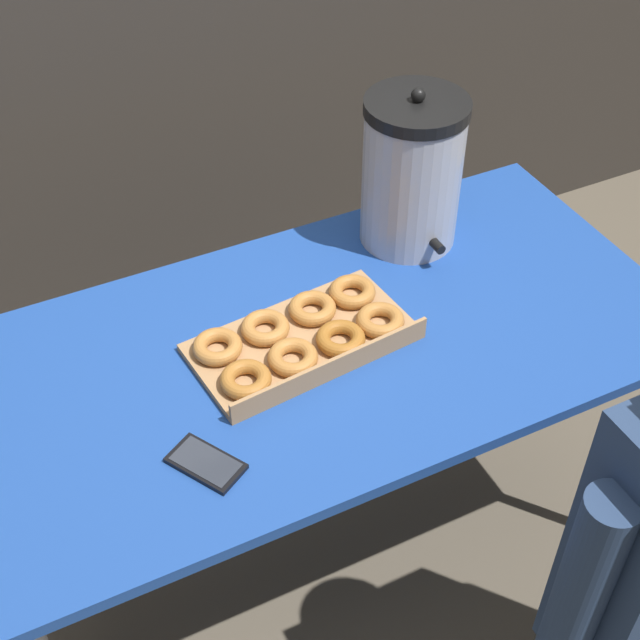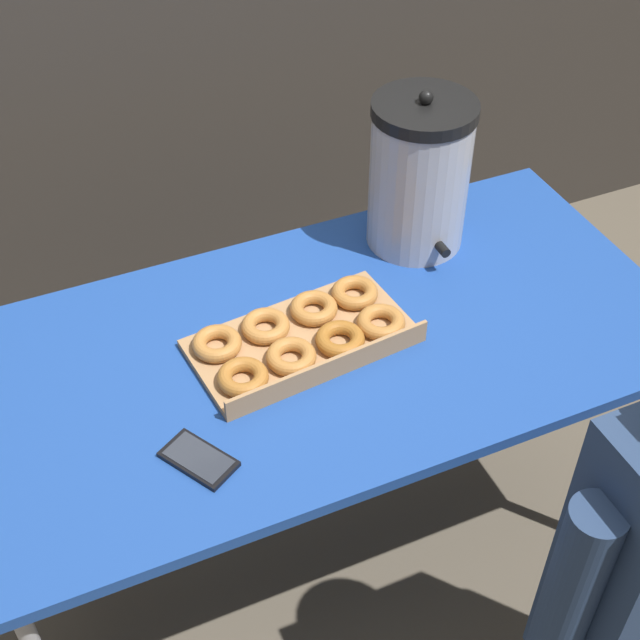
{
  "view_description": "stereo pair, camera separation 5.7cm",
  "coord_description": "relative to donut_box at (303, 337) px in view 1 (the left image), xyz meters",
  "views": [
    {
      "loc": [
        -0.59,
        -1.17,
        2.0
      ],
      "look_at": [
        -0.02,
        0.0,
        0.8
      ],
      "focal_mm": 50.0,
      "sensor_mm": 36.0,
      "label": 1
    },
    {
      "loc": [
        -0.54,
        -1.2,
        2.0
      ],
      "look_at": [
        -0.02,
        0.0,
        0.8
      ],
      "focal_mm": 50.0,
      "sensor_mm": 36.0,
      "label": 2
    }
  ],
  "objects": [
    {
      "name": "cell_phone",
      "position": [
        -0.29,
        -0.2,
        -0.02
      ],
      "size": [
        0.13,
        0.15,
        0.01
      ],
      "rotation": [
        0.0,
        0.0,
        0.54
      ],
      "color": "black",
      "rests_on": "folding_table"
    },
    {
      "name": "ground_plane",
      "position": [
        0.05,
        -0.01,
        -0.76
      ],
      "size": [
        12.0,
        12.0,
        0.0
      ],
      "primitive_type": "plane",
      "color": "brown"
    },
    {
      "name": "donut_box",
      "position": [
        0.0,
        0.0,
        0.0
      ],
      "size": [
        0.47,
        0.28,
        0.05
      ],
      "rotation": [
        0.0,
        0.0,
        0.1
      ],
      "color": "tan",
      "rests_on": "folding_table"
    },
    {
      "name": "folding_table",
      "position": [
        0.05,
        -0.01,
        -0.07
      ],
      "size": [
        1.48,
        0.75,
        0.74
      ],
      "color": "#1E479E",
      "rests_on": "ground"
    },
    {
      "name": "coffee_urn",
      "position": [
        0.37,
        0.22,
        0.15
      ],
      "size": [
        0.23,
        0.26,
        0.38
      ],
      "color": "#B7B7BC",
      "rests_on": "folding_table"
    }
  ]
}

